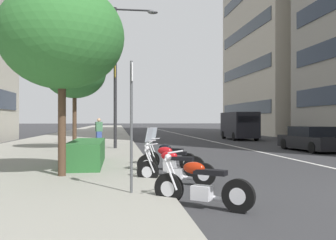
# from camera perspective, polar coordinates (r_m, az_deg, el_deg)

# --- Properties ---
(sidewalk_right_plaza) EXTENTS (160.00, 9.06, 0.15)m
(sidewalk_right_plaza) POSITION_cam_1_polar(r_m,az_deg,el_deg) (36.92, -13.07, -2.61)
(sidewalk_right_plaza) COLOR gray
(sidewalk_right_plaza) RESTS_ON ground
(lane_centre_stripe) EXTENTS (110.00, 0.16, 0.01)m
(lane_centre_stripe) POSITION_cam_1_polar(r_m,az_deg,el_deg) (42.47, 2.59, -2.38)
(lane_centre_stripe) COLOR silver
(lane_centre_stripe) RESTS_ON ground
(motorcycle_nearest_camera) EXTENTS (1.38, 1.76, 1.09)m
(motorcycle_nearest_camera) POSITION_cam_1_polar(r_m,az_deg,el_deg) (7.33, 5.14, -10.32)
(motorcycle_nearest_camera) COLOR black
(motorcycle_nearest_camera) RESTS_ON ground
(motorcycle_far_end_row) EXTENTS (1.13, 2.01, 1.08)m
(motorcycle_far_end_row) POSITION_cam_1_polar(r_m,az_deg,el_deg) (9.89, 0.98, -7.69)
(motorcycle_far_end_row) COLOR black
(motorcycle_far_end_row) RESTS_ON ground
(motorcycle_mid_row) EXTENTS (1.06, 1.99, 1.49)m
(motorcycle_mid_row) POSITION_cam_1_polar(r_m,az_deg,el_deg) (11.23, 0.16, -6.58)
(motorcycle_mid_row) COLOR black
(motorcycle_mid_row) RESTS_ON ground
(motorcycle_by_sign_pole) EXTENTS (1.36, 1.73, 1.47)m
(motorcycle_by_sign_pole) POSITION_cam_1_polar(r_m,az_deg,el_deg) (12.73, 0.03, -5.86)
(motorcycle_by_sign_pole) COLOR black
(motorcycle_by_sign_pole) RESTS_ON ground
(car_lead_in_lane) EXTENTS (4.53, 2.11, 1.38)m
(car_lead_in_lane) POSITION_cam_1_polar(r_m,az_deg,el_deg) (22.07, 21.49, -2.85)
(car_lead_in_lane) COLOR black
(car_lead_in_lane) RESTS_ON ground
(delivery_van_ahead) EXTENTS (5.08, 2.25, 2.44)m
(delivery_van_ahead) POSITION_cam_1_polar(r_m,az_deg,el_deg) (33.32, 11.04, -0.77)
(delivery_van_ahead) COLOR black
(delivery_van_ahead) RESTS_ON ground
(parking_sign_by_curb) EXTENTS (0.32, 0.06, 2.86)m
(parking_sign_by_curb) POSITION_cam_1_polar(r_m,az_deg,el_deg) (7.98, -5.70, 0.89)
(parking_sign_by_curb) COLOR #47494C
(parking_sign_by_curb) RESTS_ON sidewalk_right_plaza
(street_lamp_with_banners) EXTENTS (1.26, 2.53, 7.98)m
(street_lamp_with_banners) POSITION_cam_1_polar(r_m,az_deg,el_deg) (21.19, -7.22, 8.73)
(street_lamp_with_banners) COLOR #232326
(street_lamp_with_banners) RESTS_ON sidewalk_right_plaza
(clipped_hedge_bed) EXTENTS (4.24, 1.10, 0.85)m
(clipped_hedge_bed) POSITION_cam_1_polar(r_m,az_deg,el_deg) (13.37, -12.48, -4.98)
(clipped_hedge_bed) COLOR #28602D
(clipped_hedge_bed) RESTS_ON sidewalk_right_plaza
(street_tree_by_lamp_post) EXTENTS (3.52, 3.52, 5.45)m
(street_tree_by_lamp_post) POSITION_cam_1_polar(r_m,az_deg,el_deg) (11.04, -16.19, 12.36)
(street_tree_by_lamp_post) COLOR #473323
(street_tree_by_lamp_post) RESTS_ON sidewalk_right_plaza
(street_tree_near_plaza_corner) EXTENTS (3.41, 3.41, 5.68)m
(street_tree_near_plaza_corner) POSITION_cam_1_polar(r_m,az_deg,el_deg) (20.75, -14.35, 7.27)
(street_tree_near_plaza_corner) COLOR #473323
(street_tree_near_plaza_corner) RESTS_ON sidewalk_right_plaza
(pedestrian_on_plaza) EXTENTS (0.38, 0.47, 1.71)m
(pedestrian_on_plaza) POSITION_cam_1_polar(r_m,az_deg,el_deg) (23.47, -10.72, -1.78)
(pedestrian_on_plaza) COLOR #33478C
(pedestrian_on_plaza) RESTS_ON sidewalk_right_plaza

